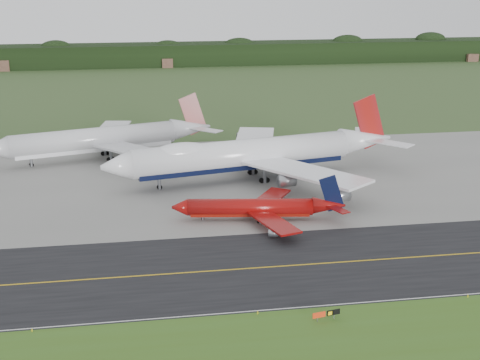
% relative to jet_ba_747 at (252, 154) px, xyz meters
% --- Properties ---
extents(ground, '(600.00, 600.00, 0.00)m').
position_rel_jet_ba_747_xyz_m(ground, '(-10.17, -48.80, -6.70)').
color(ground, '#354F25').
rests_on(ground, ground).
extents(taxiway, '(400.00, 32.00, 0.02)m').
position_rel_jet_ba_747_xyz_m(taxiway, '(-10.17, -52.80, -6.69)').
color(taxiway, black).
rests_on(taxiway, ground).
extents(apron, '(400.00, 78.00, 0.01)m').
position_rel_jet_ba_747_xyz_m(apron, '(-10.17, 2.20, -6.69)').
color(apron, slate).
rests_on(apron, ground).
extents(taxiway_centreline, '(400.00, 0.40, 0.00)m').
position_rel_jet_ba_747_xyz_m(taxiway_centreline, '(-10.17, -52.80, -6.67)').
color(taxiway_centreline, '#C59812').
rests_on(taxiway_centreline, taxiway).
extents(taxiway_edge_line, '(400.00, 0.25, 0.00)m').
position_rel_jet_ba_747_xyz_m(taxiway_edge_line, '(-10.17, -68.30, -6.67)').
color(taxiway_edge_line, silver).
rests_on(taxiway_edge_line, taxiway).
extents(horizon_treeline, '(700.00, 25.00, 12.00)m').
position_rel_jet_ba_747_xyz_m(horizon_treeline, '(-10.17, 224.96, -1.23)').
color(horizon_treeline, black).
rests_on(horizon_treeline, ground).
extents(jet_ba_747, '(77.81, 63.50, 19.68)m').
position_rel_jet_ba_747_xyz_m(jet_ba_747, '(0.00, 0.00, 0.00)').
color(jet_ba_747, white).
rests_on(jet_ba_747, ground).
extents(jet_red_737, '(36.67, 29.63, 9.91)m').
position_rel_jet_ba_747_xyz_m(jet_red_737, '(-3.67, -29.10, -3.96)').
color(jet_red_737, maroon).
rests_on(jet_red_737, ground).
extents(jet_star_tail, '(62.60, 51.23, 16.75)m').
position_rel_jet_ba_747_xyz_m(jet_star_tail, '(-36.95, 26.33, -1.11)').
color(jet_star_tail, silver).
rests_on(jet_star_tail, ground).
extents(taxiway_sign, '(4.45, 1.00, 1.50)m').
position_rel_jet_ba_747_xyz_m(taxiway_sign, '(-1.79, -72.79, -5.64)').
color(taxiway_sign, slate).
rests_on(taxiway_sign, ground).
extents(edge_marker_left, '(0.16, 0.16, 0.50)m').
position_rel_jet_ba_747_xyz_m(edge_marker_left, '(-45.03, -69.30, -6.45)').
color(edge_marker_left, yellow).
rests_on(edge_marker_left, ground).
extents(edge_marker_center, '(0.16, 0.16, 0.50)m').
position_rel_jet_ba_747_xyz_m(edge_marker_center, '(-11.61, -69.30, -6.45)').
color(edge_marker_center, yellow).
rests_on(edge_marker_center, ground).
extents(edge_marker_right, '(0.16, 0.16, 0.50)m').
position_rel_jet_ba_747_xyz_m(edge_marker_right, '(22.83, -69.30, -6.45)').
color(edge_marker_right, yellow).
rests_on(edge_marker_right, ground).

